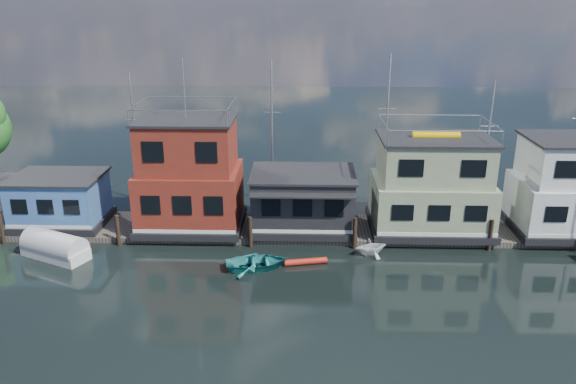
{
  "coord_description": "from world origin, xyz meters",
  "views": [
    {
      "loc": [
        -0.42,
        -25.36,
        16.17
      ],
      "look_at": [
        -1.55,
        12.0,
        3.0
      ],
      "focal_mm": 35.0,
      "sensor_mm": 36.0,
      "label": 1
    }
  ],
  "objects_px": {
    "houseboat_blue": "(60,200)",
    "dinghy_white": "(371,246)",
    "red_kayak": "(306,262)",
    "houseboat_dark": "(303,200)",
    "houseboat_green": "(432,186)",
    "houseboat_red": "(189,176)",
    "tarp_runabout": "(55,247)",
    "dinghy_teal": "(257,262)"
  },
  "relations": [
    {
      "from": "tarp_runabout",
      "to": "dinghy_white",
      "type": "distance_m",
      "value": 20.56
    },
    {
      "from": "houseboat_green",
      "to": "dinghy_teal",
      "type": "height_order",
      "value": "houseboat_green"
    },
    {
      "from": "dinghy_teal",
      "to": "red_kayak",
      "type": "relative_size",
      "value": 1.43
    },
    {
      "from": "houseboat_dark",
      "to": "tarp_runabout",
      "type": "relative_size",
      "value": 1.52
    },
    {
      "from": "houseboat_blue",
      "to": "houseboat_dark",
      "type": "distance_m",
      "value": 17.5
    },
    {
      "from": "red_kayak",
      "to": "dinghy_white",
      "type": "height_order",
      "value": "dinghy_white"
    },
    {
      "from": "dinghy_teal",
      "to": "dinghy_white",
      "type": "distance_m",
      "value": 7.63
    },
    {
      "from": "houseboat_dark",
      "to": "dinghy_teal",
      "type": "relative_size",
      "value": 1.88
    },
    {
      "from": "houseboat_red",
      "to": "dinghy_white",
      "type": "distance_m",
      "value": 13.5
    },
    {
      "from": "houseboat_red",
      "to": "houseboat_dark",
      "type": "bearing_deg",
      "value": -0.14
    },
    {
      "from": "dinghy_white",
      "to": "tarp_runabout",
      "type": "bearing_deg",
      "value": 74.01
    },
    {
      "from": "red_kayak",
      "to": "houseboat_red",
      "type": "bearing_deg",
      "value": 135.36
    },
    {
      "from": "tarp_runabout",
      "to": "houseboat_dark",
      "type": "bearing_deg",
      "value": 41.26
    },
    {
      "from": "houseboat_blue",
      "to": "dinghy_teal",
      "type": "bearing_deg",
      "value": -21.94
    },
    {
      "from": "houseboat_blue",
      "to": "red_kayak",
      "type": "distance_m",
      "value": 18.61
    },
    {
      "from": "houseboat_blue",
      "to": "houseboat_green",
      "type": "bearing_deg",
      "value": 0.0
    },
    {
      "from": "houseboat_dark",
      "to": "red_kayak",
      "type": "bearing_deg",
      "value": -87.51
    },
    {
      "from": "houseboat_blue",
      "to": "houseboat_dark",
      "type": "xyz_separation_m",
      "value": [
        17.5,
        -0.02,
        0.21
      ]
    },
    {
      "from": "houseboat_green",
      "to": "tarp_runabout",
      "type": "distance_m",
      "value": 25.65
    },
    {
      "from": "houseboat_dark",
      "to": "red_kayak",
      "type": "height_order",
      "value": "houseboat_dark"
    },
    {
      "from": "houseboat_green",
      "to": "dinghy_teal",
      "type": "relative_size",
      "value": 2.14
    },
    {
      "from": "houseboat_blue",
      "to": "dinghy_white",
      "type": "relative_size",
      "value": 2.88
    },
    {
      "from": "houseboat_dark",
      "to": "houseboat_green",
      "type": "bearing_deg",
      "value": 0.12
    },
    {
      "from": "houseboat_dark",
      "to": "red_kayak",
      "type": "distance_m",
      "value": 5.73
    },
    {
      "from": "houseboat_red",
      "to": "red_kayak",
      "type": "bearing_deg",
      "value": -32.76
    },
    {
      "from": "tarp_runabout",
      "to": "red_kayak",
      "type": "bearing_deg",
      "value": 22.91
    },
    {
      "from": "dinghy_white",
      "to": "houseboat_red",
      "type": "bearing_deg",
      "value": 54.6
    },
    {
      "from": "red_kayak",
      "to": "dinghy_white",
      "type": "xyz_separation_m",
      "value": [
        4.26,
        1.57,
        0.38
      ]
    },
    {
      "from": "houseboat_dark",
      "to": "dinghy_teal",
      "type": "distance_m",
      "value": 6.84
    },
    {
      "from": "houseboat_dark",
      "to": "red_kayak",
      "type": "relative_size",
      "value": 2.7
    },
    {
      "from": "houseboat_green",
      "to": "dinghy_white",
      "type": "xyz_separation_m",
      "value": [
        -4.51,
        -3.72,
        -2.96
      ]
    },
    {
      "from": "houseboat_green",
      "to": "tarp_runabout",
      "type": "xyz_separation_m",
      "value": [
        -25.05,
        -4.73,
        -2.86
      ]
    },
    {
      "from": "houseboat_blue",
      "to": "tarp_runabout",
      "type": "xyz_separation_m",
      "value": [
        1.45,
        -4.73,
        -1.52
      ]
    },
    {
      "from": "houseboat_dark",
      "to": "houseboat_green",
      "type": "height_order",
      "value": "houseboat_green"
    },
    {
      "from": "tarp_runabout",
      "to": "dinghy_white",
      "type": "relative_size",
      "value": 2.19
    },
    {
      "from": "dinghy_teal",
      "to": "red_kayak",
      "type": "bearing_deg",
      "value": -90.8
    },
    {
      "from": "houseboat_red",
      "to": "tarp_runabout",
      "type": "height_order",
      "value": "houseboat_red"
    },
    {
      "from": "houseboat_green",
      "to": "red_kayak",
      "type": "height_order",
      "value": "houseboat_green"
    },
    {
      "from": "dinghy_teal",
      "to": "tarp_runabout",
      "type": "height_order",
      "value": "tarp_runabout"
    },
    {
      "from": "houseboat_red",
      "to": "houseboat_green",
      "type": "bearing_deg",
      "value": 0.0
    },
    {
      "from": "red_kayak",
      "to": "tarp_runabout",
      "type": "xyz_separation_m",
      "value": [
        -16.28,
        0.56,
        0.49
      ]
    },
    {
      "from": "houseboat_dark",
      "to": "tarp_runabout",
      "type": "height_order",
      "value": "houseboat_dark"
    }
  ]
}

